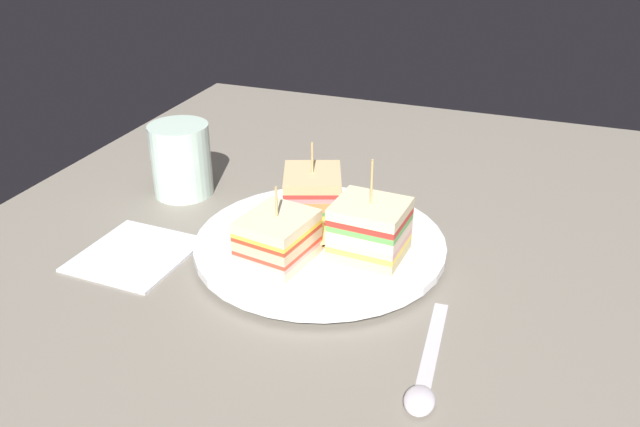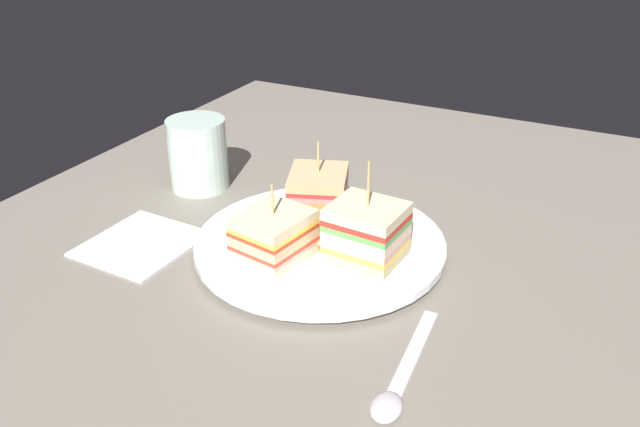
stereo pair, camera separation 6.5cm
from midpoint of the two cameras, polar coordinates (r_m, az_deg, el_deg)
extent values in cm
cube|color=gray|center=(67.42, 2.75, -4.22)|extent=(100.57, 78.34, 1.80)
cylinder|color=white|center=(66.76, 2.78, -3.30)|extent=(15.81, 15.81, 0.72)
cylinder|color=white|center=(66.35, 2.79, -2.71)|extent=(25.51, 25.51, 0.89)
cube|color=beige|center=(70.71, 2.46, 0.24)|extent=(8.42, 7.99, 1.05)
cube|color=#9E7242|center=(67.81, 2.26, -1.04)|extent=(2.32, 5.61, 1.05)
cube|color=yellow|center=(70.37, 2.48, 0.79)|extent=(8.42, 7.99, 0.47)
cube|color=#51983F|center=(70.15, 2.48, 1.13)|extent=(8.42, 7.99, 0.47)
cube|color=#CFBC8D|center=(69.82, 2.50, 1.69)|extent=(8.42, 7.99, 1.05)
cube|color=#B2844C|center=(66.87, 2.29, 0.45)|extent=(2.32, 5.61, 1.05)
cube|color=pink|center=(69.49, 2.51, 2.25)|extent=(8.42, 7.99, 0.47)
cube|color=red|center=(69.29, 2.52, 2.60)|extent=(8.42, 7.99, 0.47)
cube|color=#DDB47F|center=(68.97, 2.53, 3.17)|extent=(8.42, 7.99, 1.05)
cylinder|color=tan|center=(68.08, 2.57, 4.87)|extent=(0.24, 0.24, 3.41)
cube|color=beige|center=(62.95, -1.09, -3.50)|extent=(7.64, 6.96, 1.01)
cube|color=#9E7242|center=(65.22, 0.68, -2.29)|extent=(1.24, 5.75, 1.01)
cube|color=#F3A498|center=(62.59, -1.10, -2.94)|extent=(7.64, 6.96, 0.41)
cube|color=red|center=(62.38, -1.10, -2.61)|extent=(7.64, 6.96, 0.41)
cube|color=#D0B58B|center=(62.02, -1.11, -2.04)|extent=(7.64, 6.96, 1.01)
cube|color=#B2844C|center=(64.32, 0.69, -0.87)|extent=(1.24, 5.75, 1.01)
cube|color=red|center=(61.67, -1.11, -1.47)|extent=(7.64, 6.96, 0.41)
cube|color=yellow|center=(61.47, -1.12, -1.13)|extent=(7.64, 6.96, 0.41)
cube|color=beige|center=(61.13, -1.12, -0.55)|extent=(7.64, 6.96, 1.01)
cylinder|color=tan|center=(60.19, -1.14, 1.16)|extent=(0.24, 0.24, 3.07)
cube|color=#D7BF85|center=(63.40, 6.95, -3.45)|extent=(6.45, 7.13, 1.04)
cube|color=#B2844C|center=(64.58, 4.29, -2.69)|extent=(5.89, 0.67, 1.04)
cube|color=yellow|center=(62.99, 7.00, -2.81)|extent=(6.45, 7.13, 0.60)
cube|color=#E19D95|center=(62.69, 7.03, -2.34)|extent=(6.45, 7.13, 0.60)
cube|color=beige|center=(62.28, 7.07, -1.69)|extent=(6.45, 7.13, 1.04)
cube|color=#9E7242|center=(63.48, 4.36, -0.95)|extent=(5.89, 0.67, 1.04)
cube|color=#5FA850|center=(61.89, 7.11, -1.03)|extent=(6.45, 7.13, 0.60)
cube|color=red|center=(61.60, 7.14, -0.54)|extent=(6.45, 7.13, 0.60)
cube|color=beige|center=(61.22, 7.19, 0.13)|extent=(6.45, 7.13, 1.04)
cylinder|color=tan|center=(60.00, 7.34, 2.48)|extent=(0.24, 0.24, 4.50)
cylinder|color=#F4D581|center=(65.36, 1.95, -2.45)|extent=(4.40, 4.40, 0.52)
cylinder|color=#F4D175|center=(65.21, 2.18, -1.89)|extent=(4.50, 4.49, 0.54)
cylinder|color=#E5C965|center=(66.31, 1.45, -1.25)|extent=(5.13, 5.15, 0.89)
cube|color=silver|center=(55.10, 11.59, -11.88)|extent=(11.84, 1.99, 0.25)
ellipsoid|color=silver|center=(49.53, 9.73, -16.53)|extent=(3.36, 2.52, 1.00)
cube|color=silver|center=(69.99, -12.90, -2.57)|extent=(11.51, 10.87, 0.50)
cylinder|color=silver|center=(80.11, -8.37, 5.13)|extent=(7.11, 7.11, 8.71)
cylinder|color=#9B4830|center=(81.15, -8.24, 3.40)|extent=(6.55, 6.55, 3.39)
camera|label=1|loc=(0.03, -87.14, 1.50)|focal=36.56mm
camera|label=2|loc=(0.03, 92.86, -1.50)|focal=36.56mm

